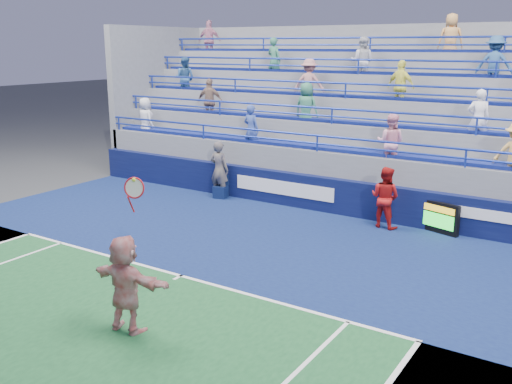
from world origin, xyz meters
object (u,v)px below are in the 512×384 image
Objects in this scene: tennis_player at (126,284)px; ball_girl at (385,197)px; serve_speed_board at (438,217)px; line_judge at (219,170)px; judge_chair at (221,191)px.

ball_girl is (1.74, 8.43, -0.03)m from tennis_player.
serve_speed_board is 7.38m from line_judge.
line_judge is (-0.07, 0.02, 0.73)m from judge_chair.
line_judge reaches higher than judge_chair.
line_judge is at bearing 7.44° from ball_girl.
ball_girl is at bearing 78.30° from tennis_player.
serve_speed_board reaches higher than judge_chair.
judge_chair is 5.89m from ball_girl.
judge_chair is at bearing -178.03° from serve_speed_board.
serve_speed_board is 0.71× the size of ball_girl.
line_judge is 5.93m from ball_girl.
ball_girl reaches higher than serve_speed_board.
judge_chair is 0.43× the size of ball_girl.
tennis_player is (4.11, -8.52, 0.68)m from judge_chair.
ball_girl is at bearing 178.98° from line_judge.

